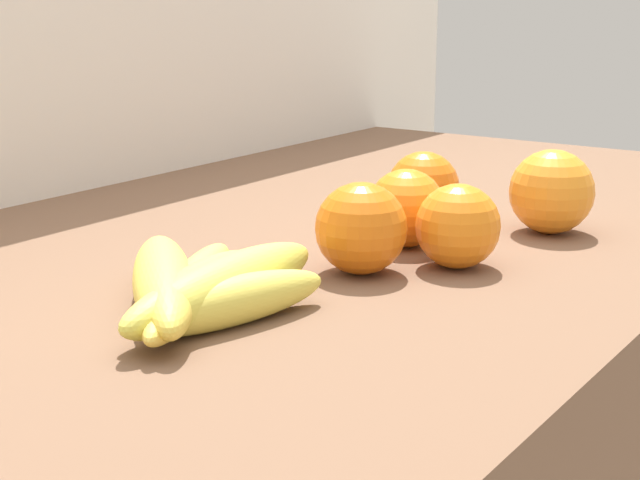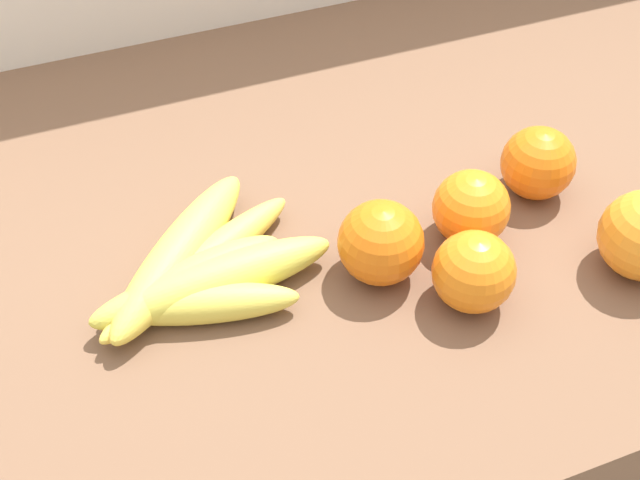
{
  "view_description": "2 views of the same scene",
  "coord_description": "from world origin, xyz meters",
  "px_view_note": "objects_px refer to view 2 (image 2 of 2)",
  "views": [
    {
      "loc": [
        -0.48,
        -0.5,
        1.09
      ],
      "look_at": [
        0.09,
        -0.1,
        0.91
      ],
      "focal_mm": 54.18,
      "sensor_mm": 36.0,
      "label": 1
    },
    {
      "loc": [
        -0.07,
        -0.52,
        1.4
      ],
      "look_at": [
        0.08,
        -0.13,
        0.96
      ],
      "focal_mm": 45.73,
      "sensor_mm": 36.0,
      "label": 2
    }
  ],
  "objects_px": {
    "orange_back_right": "(474,272)",
    "orange_far_right": "(381,243)",
    "banana_bunch": "(197,274)",
    "orange_back_left": "(471,208)",
    "orange_front": "(538,163)"
  },
  "relations": [
    {
      "from": "orange_front",
      "to": "orange_far_right",
      "type": "relative_size",
      "value": 0.94
    },
    {
      "from": "orange_back_left",
      "to": "orange_far_right",
      "type": "xyz_separation_m",
      "value": [
        -0.09,
        -0.01,
        0.0
      ]
    },
    {
      "from": "orange_back_right",
      "to": "orange_far_right",
      "type": "bearing_deg",
      "value": 136.62
    },
    {
      "from": "orange_back_right",
      "to": "orange_front",
      "type": "height_order",
      "value": "same"
    },
    {
      "from": "orange_back_left",
      "to": "orange_back_right",
      "type": "relative_size",
      "value": 1.0
    },
    {
      "from": "orange_back_left",
      "to": "orange_far_right",
      "type": "height_order",
      "value": "orange_far_right"
    },
    {
      "from": "banana_bunch",
      "to": "orange_far_right",
      "type": "relative_size",
      "value": 2.91
    },
    {
      "from": "banana_bunch",
      "to": "orange_back_left",
      "type": "height_order",
      "value": "orange_back_left"
    },
    {
      "from": "banana_bunch",
      "to": "orange_front",
      "type": "distance_m",
      "value": 0.33
    },
    {
      "from": "orange_back_left",
      "to": "orange_front",
      "type": "bearing_deg",
      "value": 19.61
    },
    {
      "from": "orange_far_right",
      "to": "orange_back_right",
      "type": "bearing_deg",
      "value": -43.38
    },
    {
      "from": "banana_bunch",
      "to": "orange_front",
      "type": "bearing_deg",
      "value": 1.16
    },
    {
      "from": "banana_bunch",
      "to": "orange_back_right",
      "type": "xyz_separation_m",
      "value": [
        0.21,
        -0.09,
        0.01
      ]
    },
    {
      "from": "orange_back_right",
      "to": "orange_far_right",
      "type": "xyz_separation_m",
      "value": [
        -0.06,
        0.06,
        0.0
      ]
    },
    {
      "from": "orange_back_right",
      "to": "orange_far_right",
      "type": "distance_m",
      "value": 0.08
    }
  ]
}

